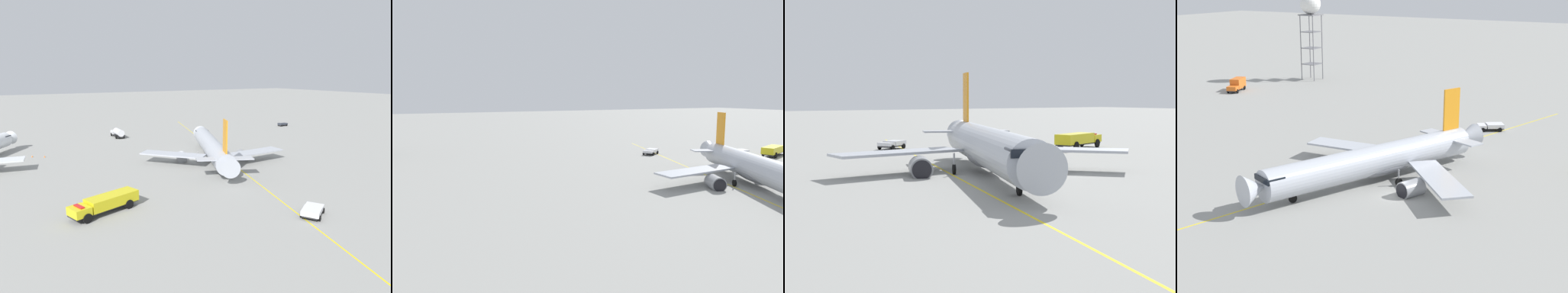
{
  "view_description": "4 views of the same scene",
  "coord_description": "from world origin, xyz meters",
  "views": [
    {
      "loc": [
        36.56,
        71.67,
        20.13
      ],
      "look_at": [
        -1.86,
        2.54,
        3.29
      ],
      "focal_mm": 31.65,
      "sensor_mm": 36.0,
      "label": 1
    },
    {
      "loc": [
        -55.13,
        -33.24,
        14.68
      ],
      "look_at": [
        -24.85,
        27.04,
        5.08
      ],
      "focal_mm": 32.65,
      "sensor_mm": 36.0,
      "label": 2
    },
    {
      "loc": [
        -40.42,
        -48.81,
        8.44
      ],
      "look_at": [
        -8.77,
        0.49,
        3.51
      ],
      "focal_mm": 54.75,
      "sensor_mm": 36.0,
      "label": 3
    },
    {
      "loc": [
        33.59,
        -63.78,
        28.08
      ],
      "look_at": [
        -6.89,
        5.81,
        4.42
      ],
      "focal_mm": 54.09,
      "sensor_mm": 36.0,
      "label": 4
    }
  ],
  "objects": [
    {
      "name": "ground_plane",
      "position": [
        0.0,
        0.0,
        0.0
      ],
      "size": [
        600.0,
        600.0,
        0.0
      ],
      "primitive_type": "plane",
      "color": "gray"
    },
    {
      "name": "airliner_main",
      "position": [
        -5.39,
        4.22,
        2.86
      ],
      "size": [
        31.34,
        38.93,
        11.8
      ],
      "rotation": [
        0.0,
        0.0,
        4.33
      ],
      "color": "#B2B7C1",
      "rests_on": "ground_plane"
    },
    {
      "name": "fire_tender_truck",
      "position": [
        24.86,
        23.51,
        1.54
      ],
      "size": [
        10.88,
        6.14,
        2.5
      ],
      "rotation": [
        0.0,
        0.0,
        0.33
      ],
      "color": "#232326",
      "rests_on": "ground_plane"
    },
    {
      "name": "pushback_tug_truck",
      "position": [
        -0.76,
        39.23,
        0.81
      ],
      "size": [
        5.32,
        4.63,
        1.3
      ],
      "rotation": [
        0.0,
        0.0,
        3.71
      ],
      "color": "#232326",
      "rests_on": "ground_plane"
    },
    {
      "name": "taxiway_centreline",
      "position": [
        -10.4,
        0.08,
        0.0
      ],
      "size": [
        34.67,
        118.43,
        0.01
      ],
      "rotation": [
        0.0,
        0.0,
        4.43
      ],
      "color": "yellow",
      "rests_on": "ground_plane"
    }
  ]
}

